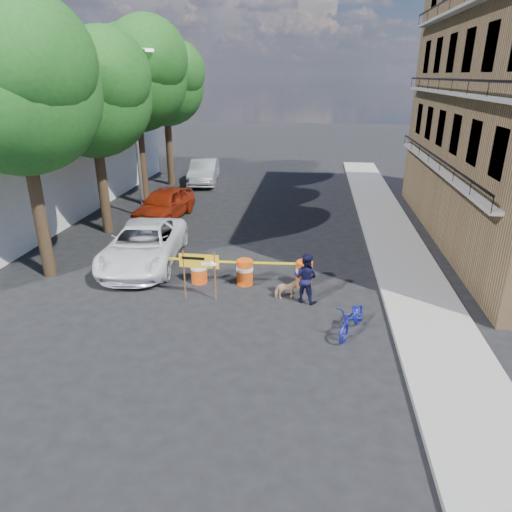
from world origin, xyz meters
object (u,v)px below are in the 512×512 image
(detour_sign, at_px, (204,265))
(suv_white, at_px, (144,245))
(barrel_mid_left, at_px, (199,270))
(sedan_silver, at_px, (204,172))
(pedestrian, at_px, (306,278))
(sedan_red, at_px, (164,204))
(bicycle, at_px, (353,305))
(barrel_far_left, at_px, (140,264))
(barrel_far_right, at_px, (304,273))
(barrel_mid_right, at_px, (245,272))
(dog, at_px, (287,289))

(detour_sign, height_order, suv_white, detour_sign)
(barrel_mid_left, distance_m, sedan_silver, 15.91)
(pedestrian, bearing_deg, sedan_red, -28.01)
(detour_sign, xyz_separation_m, bicycle, (4.58, -1.52, -0.31))
(barrel_far_left, bearing_deg, barrel_mid_left, -6.05)
(barrel_mid_left, distance_m, bicycle, 5.81)
(barrel_far_left, height_order, barrel_mid_left, same)
(pedestrian, bearing_deg, sedan_silver, -45.97)
(barrel_mid_left, relative_size, barrel_far_right, 1.00)
(barrel_mid_left, relative_size, bicycle, 0.50)
(barrel_mid_right, bearing_deg, barrel_far_left, 177.24)
(barrel_mid_left, bearing_deg, barrel_far_left, 173.95)
(bicycle, distance_m, sedan_silver, 20.20)
(pedestrian, height_order, dog, pedestrian)
(barrel_far_right, xyz_separation_m, sedan_silver, (-7.14, 15.33, 0.32))
(barrel_far_left, relative_size, barrel_far_right, 1.00)
(barrel_mid_right, distance_m, sedan_silver, 16.29)
(barrel_mid_left, distance_m, suv_white, 2.90)
(barrel_far_left, xyz_separation_m, dog, (5.36, -1.11, -0.14))
(barrel_mid_right, xyz_separation_m, detour_sign, (-1.11, -1.31, 0.74))
(sedan_red, relative_size, sedan_silver, 0.95)
(barrel_far_left, xyz_separation_m, suv_white, (-0.28, 1.19, 0.30))
(pedestrian, bearing_deg, bicycle, 147.42)
(bicycle, xyz_separation_m, sedan_silver, (-8.56, 18.30, -0.11))
(barrel_far_right, distance_m, suv_white, 6.29)
(bicycle, bearing_deg, barrel_far_left, -179.07)
(barrel_mid_right, distance_m, dog, 1.79)
(barrel_far_right, xyz_separation_m, dog, (-0.52, -1.06, -0.14))
(sedan_silver, bearing_deg, dog, -74.78)
(detour_sign, bearing_deg, pedestrian, 6.44)
(pedestrian, xyz_separation_m, bicycle, (1.36, -1.80, 0.08))
(barrel_far_left, xyz_separation_m, barrel_mid_right, (3.83, -0.18, 0.00))
(barrel_far_right, height_order, sedan_red, sedan_red)
(detour_sign, relative_size, bicycle, 0.92)
(sedan_red, bearing_deg, detour_sign, -57.26)
(sedan_red, bearing_deg, bicycle, -42.04)
(suv_white, bearing_deg, sedan_silver, 88.46)
(bicycle, relative_size, sedan_silver, 0.37)
(barrel_far_left, bearing_deg, barrel_far_right, -0.46)
(barrel_mid_right, xyz_separation_m, pedestrian, (2.11, -1.03, 0.35))
(barrel_far_left, distance_m, sedan_silver, 15.34)
(suv_white, relative_size, sedan_silver, 1.15)
(barrel_far_right, bearing_deg, detour_sign, -155.36)
(barrel_far_left, distance_m, barrel_mid_left, 2.23)
(barrel_far_right, bearing_deg, barrel_mid_right, -176.17)
(sedan_red, height_order, sedan_silver, sedan_silver)
(detour_sign, distance_m, dog, 2.81)
(dog, relative_size, sedan_silver, 0.16)
(pedestrian, height_order, bicycle, bicycle)
(suv_white, bearing_deg, sedan_red, 94.83)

